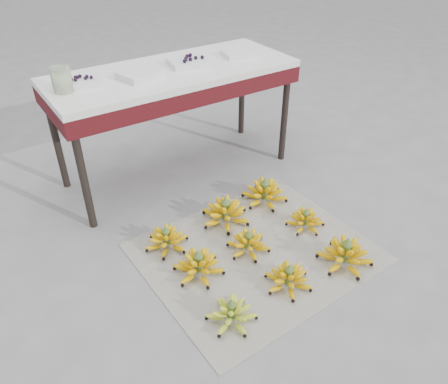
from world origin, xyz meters
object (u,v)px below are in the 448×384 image
bunch_front_left (231,313)px  glass_jar (62,80)px  bunch_front_right (345,255)px  vendor_table (173,82)px  newspaper_mat (256,252)px  tray_far_right (239,54)px  bunch_front_center (288,278)px  bunch_back_left (167,240)px  bunch_back_right (265,193)px  tray_right (189,62)px  bunch_mid_left (199,266)px  bunch_mid_right (305,220)px  tray_left (141,74)px  bunch_back_center (225,213)px  tray_far_left (82,82)px  bunch_mid_center (248,243)px

bunch_front_left → glass_jar: (-0.25, 1.36, 0.80)m
bunch_front_right → vendor_table: size_ratio=0.21×
bunch_front_right → vendor_table: bearing=110.1°
newspaper_mat → tray_far_right: (0.58, 1.02, 0.80)m
bunch_front_center → bunch_back_left: size_ratio=0.92×
bunch_back_right → vendor_table: bearing=123.2°
glass_jar → bunch_back_right: bearing=-33.3°
bunch_back_left → tray_right: tray_right is taller
bunch_mid_left → bunch_back_right: bunch_back_right is taller
bunch_front_right → glass_jar: size_ratio=2.41×
bunch_mid_right → bunch_back_left: bunch_back_left is taller
bunch_front_right → vendor_table: 1.55m
bunch_mid_left → tray_left: bearing=78.9°
tray_far_right → newspaper_mat: bearing=-119.8°
bunch_back_center → bunch_back_right: (0.34, 0.04, -0.00)m
tray_far_left → glass_jar: 0.14m
tray_far_right → glass_jar: glass_jar is taller
glass_jar → bunch_back_left: bearing=-71.6°
bunch_mid_left → bunch_back_center: bunch_back_center is taller
bunch_back_right → tray_far_right: size_ratio=1.37×
bunch_front_center → tray_far_left: (-0.50, 1.38, 0.75)m
bunch_front_left → vendor_table: bearing=46.7°
bunch_front_center → bunch_mid_right: size_ratio=1.13×
bunch_front_center → vendor_table: size_ratio=0.18×
tray_far_left → tray_left: 0.35m
bunch_mid_right → bunch_front_left: bearing=-162.8°
bunch_mid_center → vendor_table: bearing=82.0°
bunch_mid_center → vendor_table: (0.09, 1.00, 0.64)m
bunch_mid_right → bunch_back_left: 0.86m
newspaper_mat → bunch_back_left: 0.53m
bunch_back_left → glass_jar: size_ratio=2.22×
bunch_front_left → bunch_mid_center: bunch_mid_center is taller
bunch_front_left → newspaper_mat: bearing=14.8°
newspaper_mat → bunch_front_center: bearing=-93.2°
bunch_front_left → bunch_front_center: (0.38, 0.02, 0.00)m
bunch_front_left → tray_far_left: size_ratio=1.32×
bunch_front_left → bunch_back_right: size_ratio=0.94×
bunch_front_right → bunch_mid_right: bunch_front_right is taller
tray_far_right → bunch_back_right: bearing=-109.5°
bunch_back_center → tray_far_right: size_ratio=1.60×
bunch_back_left → tray_far_right: tray_far_right is taller
bunch_mid_center → bunch_back_center: (0.04, 0.30, 0.01)m
newspaper_mat → bunch_front_left: bearing=-140.6°
bunch_back_right → glass_jar: 1.43m
bunch_mid_left → glass_jar: 1.31m
tray_left → bunch_front_center: bearing=-83.3°
bunch_back_right → vendor_table: size_ratio=0.21×
tray_far_right → bunch_mid_center: bearing=-122.0°
bunch_front_left → glass_jar: glass_jar is taller
newspaper_mat → bunch_back_center: (0.01, 0.34, 0.07)m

